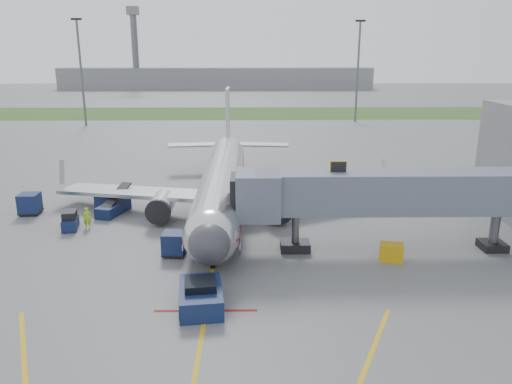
{
  "coord_description": "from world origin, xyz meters",
  "views": [
    {
      "loc": [
        2.55,
        -29.98,
        14.6
      ],
      "look_at": [
        3.13,
        9.92,
        3.2
      ],
      "focal_mm": 35.0,
      "sensor_mm": 36.0,
      "label": 1
    }
  ],
  "objects_px": {
    "airliner": "(222,182)",
    "ramp_worker": "(87,218)",
    "pushback_tug": "(201,296)",
    "baggage_tug": "(70,221)",
    "belt_loader": "(114,207)"
  },
  "relations": [
    {
      "from": "pushback_tug",
      "to": "belt_loader",
      "type": "height_order",
      "value": "belt_loader"
    },
    {
      "from": "belt_loader",
      "to": "ramp_worker",
      "type": "bearing_deg",
      "value": -106.14
    },
    {
      "from": "airliner",
      "to": "baggage_tug",
      "type": "relative_size",
      "value": 14.5
    },
    {
      "from": "belt_loader",
      "to": "ramp_worker",
      "type": "xyz_separation_m",
      "value": [
        -1.15,
        -3.98,
        0.34
      ]
    },
    {
      "from": "belt_loader",
      "to": "baggage_tug",
      "type": "bearing_deg",
      "value": -121.91
    },
    {
      "from": "airliner",
      "to": "baggage_tug",
      "type": "height_order",
      "value": "airliner"
    },
    {
      "from": "ramp_worker",
      "to": "belt_loader",
      "type": "bearing_deg",
      "value": 53.58
    },
    {
      "from": "baggage_tug",
      "to": "pushback_tug",
      "type": "bearing_deg",
      "value": -47.69
    },
    {
      "from": "airliner",
      "to": "ramp_worker",
      "type": "height_order",
      "value": "airliner"
    },
    {
      "from": "ramp_worker",
      "to": "airliner",
      "type": "bearing_deg",
      "value": 4.49
    },
    {
      "from": "airliner",
      "to": "pushback_tug",
      "type": "relative_size",
      "value": 8.26
    },
    {
      "from": "pushback_tug",
      "to": "belt_loader",
      "type": "relative_size",
      "value": 0.88
    },
    {
      "from": "pushback_tug",
      "to": "ramp_worker",
      "type": "height_order",
      "value": "ramp_worker"
    },
    {
      "from": "airliner",
      "to": "pushback_tug",
      "type": "height_order",
      "value": "airliner"
    },
    {
      "from": "airliner",
      "to": "ramp_worker",
      "type": "relative_size",
      "value": 19.55
    }
  ]
}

